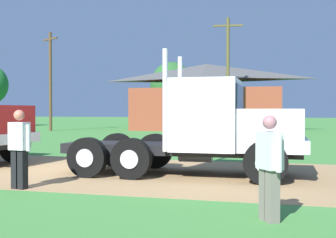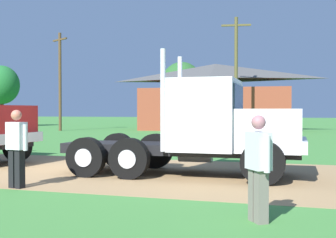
{
  "view_description": "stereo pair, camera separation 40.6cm",
  "coord_description": "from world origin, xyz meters",
  "px_view_note": "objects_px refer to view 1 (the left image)",
  "views": [
    {
      "loc": [
        6.56,
        -12.11,
        1.81
      ],
      "look_at": [
        3.08,
        0.86,
        1.55
      ],
      "focal_mm": 47.14,
      "sensor_mm": 36.0,
      "label": 1
    },
    {
      "loc": [
        6.95,
        -12.0,
        1.81
      ],
      "look_at": [
        3.08,
        0.86,
        1.55
      ],
      "focal_mm": 47.14,
      "sensor_mm": 36.0,
      "label": 2
    }
  ],
  "objects_px": {
    "utility_pole_far": "(228,73)",
    "visitor_walking_mid": "(269,164)",
    "truck_foreground_white": "(211,130)",
    "shed_building": "(206,98)",
    "visitor_by_barrel": "(19,146)",
    "utility_pole_near": "(50,79)"
  },
  "relations": [
    {
      "from": "shed_building",
      "to": "utility_pole_far",
      "type": "relative_size",
      "value": 1.6
    },
    {
      "from": "utility_pole_far",
      "to": "truck_foreground_white",
      "type": "bearing_deg",
      "value": -83.91
    },
    {
      "from": "utility_pole_near",
      "to": "utility_pole_far",
      "type": "xyz_separation_m",
      "value": [
        15.76,
        -1.48,
        0.06
      ]
    },
    {
      "from": "shed_building",
      "to": "utility_pole_near",
      "type": "xyz_separation_m",
      "value": [
        -13.0,
        -4.81,
        1.67
      ]
    },
    {
      "from": "truck_foreground_white",
      "to": "visitor_by_barrel",
      "type": "distance_m",
      "value": 5.06
    },
    {
      "from": "shed_building",
      "to": "utility_pole_near",
      "type": "distance_m",
      "value": 13.96
    },
    {
      "from": "visitor_by_barrel",
      "to": "shed_building",
      "type": "height_order",
      "value": "shed_building"
    },
    {
      "from": "visitor_walking_mid",
      "to": "shed_building",
      "type": "relative_size",
      "value": 0.12
    },
    {
      "from": "visitor_by_barrel",
      "to": "utility_pole_near",
      "type": "height_order",
      "value": "utility_pole_near"
    },
    {
      "from": "utility_pole_far",
      "to": "visitor_walking_mid",
      "type": "bearing_deg",
      "value": -81.23
    },
    {
      "from": "truck_foreground_white",
      "to": "shed_building",
      "type": "distance_m",
      "value": 27.96
    },
    {
      "from": "visitor_by_barrel",
      "to": "shed_building",
      "type": "distance_m",
      "value": 30.71
    },
    {
      "from": "truck_foreground_white",
      "to": "utility_pole_far",
      "type": "height_order",
      "value": "utility_pole_far"
    },
    {
      "from": "shed_building",
      "to": "truck_foreground_white",
      "type": "bearing_deg",
      "value": -79.66
    },
    {
      "from": "shed_building",
      "to": "utility_pole_far",
      "type": "bearing_deg",
      "value": -66.35
    },
    {
      "from": "shed_building",
      "to": "utility_pole_near",
      "type": "height_order",
      "value": "utility_pole_near"
    },
    {
      "from": "utility_pole_far",
      "to": "utility_pole_near",
      "type": "bearing_deg",
      "value": 174.63
    },
    {
      "from": "utility_pole_far",
      "to": "visitor_by_barrel",
      "type": "bearing_deg",
      "value": -93.94
    },
    {
      "from": "truck_foreground_white",
      "to": "shed_building",
      "type": "relative_size",
      "value": 0.48
    },
    {
      "from": "visitor_walking_mid",
      "to": "truck_foreground_white",
      "type": "bearing_deg",
      "value": 110.21
    },
    {
      "from": "visitor_walking_mid",
      "to": "utility_pole_far",
      "type": "xyz_separation_m",
      "value": [
        -4.0,
        25.9,
        3.7
      ]
    },
    {
      "from": "shed_building",
      "to": "utility_pole_near",
      "type": "relative_size",
      "value": 1.62
    }
  ]
}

